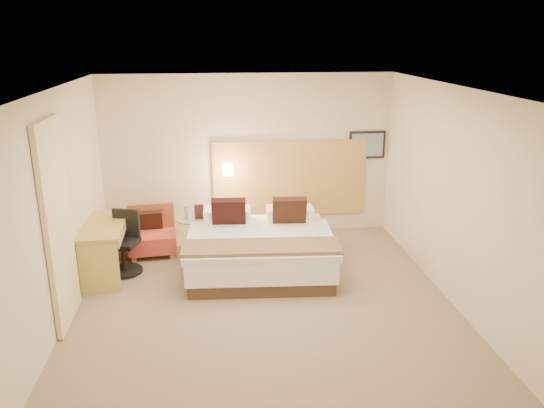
{
  "coord_description": "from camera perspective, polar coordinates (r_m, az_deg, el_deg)",
  "views": [
    {
      "loc": [
        -0.58,
        -6.14,
        3.29
      ],
      "look_at": [
        0.19,
        0.61,
        1.11
      ],
      "focal_mm": 35.0,
      "sensor_mm": 36.0,
      "label": 1
    }
  ],
  "objects": [
    {
      "name": "desk_chair",
      "position": [
        7.91,
        -15.6,
        -4.55
      ],
      "size": [
        0.62,
        0.62,
        0.9
      ],
      "color": "black",
      "rests_on": "floor"
    },
    {
      "name": "lamp_shade",
      "position": [
        8.77,
        -4.78,
        3.62
      ],
      "size": [
        0.15,
        0.15,
        0.15
      ],
      "primitive_type": "cube",
      "color": "#FFEDC6",
      "rests_on": "wall_back"
    },
    {
      "name": "art_canvas",
      "position": [
        9.16,
        10.22,
        6.26
      ],
      "size": [
        0.54,
        0.01,
        0.39
      ],
      "primitive_type": "cube",
      "color": "slate",
      "rests_on": "wall_back"
    },
    {
      "name": "bottle_a",
      "position": [
        8.26,
        -9.18,
        -0.8
      ],
      "size": [
        0.07,
        0.07,
        0.21
      ],
      "primitive_type": "cylinder",
      "rotation": [
        0.0,
        0.0,
        0.12
      ],
      "color": "#94B1E5",
      "rests_on": "side_table"
    },
    {
      "name": "wall_left",
      "position": [
        6.69,
        -22.03,
        -0.39
      ],
      "size": [
        0.02,
        5.0,
        2.7
      ],
      "primitive_type": "cube",
      "color": "beige",
      "rests_on": "floor"
    },
    {
      "name": "art_frame",
      "position": [
        9.18,
        10.19,
        6.29
      ],
      "size": [
        0.62,
        0.03,
        0.47
      ],
      "primitive_type": "cube",
      "color": "black",
      "rests_on": "wall_back"
    },
    {
      "name": "ceiling",
      "position": [
        6.19,
        -1.1,
        12.43
      ],
      "size": [
        4.8,
        5.0,
        0.02
      ],
      "primitive_type": "cube",
      "color": "white",
      "rests_on": "floor"
    },
    {
      "name": "headboard_panel",
      "position": [
        9.01,
        1.93,
        2.76
      ],
      "size": [
        2.6,
        0.04,
        1.3
      ],
      "primitive_type": "cube",
      "color": "tan",
      "rests_on": "wall_back"
    },
    {
      "name": "menu_folder",
      "position": [
        8.19,
        -7.87,
        -0.82
      ],
      "size": [
        0.14,
        0.07,
        0.23
      ],
      "primitive_type": "cube",
      "rotation": [
        0.0,
        0.0,
        0.12
      ],
      "color": "#3B1918",
      "rests_on": "side_table"
    },
    {
      "name": "desk",
      "position": [
        7.79,
        -17.42,
        -3.2
      ],
      "size": [
        0.6,
        1.24,
        0.77
      ],
      "color": "#A58F40",
      "rests_on": "floor"
    },
    {
      "name": "bed",
      "position": [
        7.77,
        -1.31,
        -4.6
      ],
      "size": [
        2.16,
        2.12,
        1.01
      ],
      "color": "#442E22",
      "rests_on": "floor"
    },
    {
      "name": "lamp_arm",
      "position": [
        8.82,
        -4.79,
        3.72
      ],
      "size": [
        0.02,
        0.12,
        0.02
      ],
      "primitive_type": "cylinder",
      "rotation": [
        1.57,
        0.0,
        0.0
      ],
      "color": "silver",
      "rests_on": "wall_back"
    },
    {
      "name": "side_table",
      "position": [
        8.35,
        -8.49,
        -3.19
      ],
      "size": [
        0.58,
        0.58,
        0.58
      ],
      "color": "white",
      "rests_on": "floor"
    },
    {
      "name": "wall_right",
      "position": [
        7.1,
        18.74,
        0.97
      ],
      "size": [
        0.02,
        5.0,
        2.7
      ],
      "primitive_type": "cube",
      "color": "beige",
      "rests_on": "floor"
    },
    {
      "name": "curtain",
      "position": [
        6.49,
        -22.03,
        -2.15
      ],
      "size": [
        0.06,
        0.9,
        2.42
      ],
      "primitive_type": "cube",
      "color": "beige",
      "rests_on": "wall_left"
    },
    {
      "name": "lounge_chair",
      "position": [
        8.5,
        -12.77,
        -3.25
      ],
      "size": [
        0.77,
        0.69,
        0.75
      ],
      "color": "#A1654C",
      "rests_on": "floor"
    },
    {
      "name": "wall_front",
      "position": [
        4.16,
        2.32,
        -10.08
      ],
      "size": [
        4.8,
        0.02,
        2.7
      ],
      "primitive_type": "cube",
      "color": "beige",
      "rests_on": "floor"
    },
    {
      "name": "wall_back",
      "position": [
        8.88,
        -2.58,
        5.18
      ],
      "size": [
        4.8,
        0.02,
        2.7
      ],
      "primitive_type": "cube",
      "color": "beige",
      "rests_on": "floor"
    },
    {
      "name": "floor",
      "position": [
        6.99,
        -0.96,
        -10.35
      ],
      "size": [
        4.8,
        5.0,
        0.02
      ],
      "primitive_type": "cube",
      "color": "#7F6D55",
      "rests_on": "ground"
    }
  ]
}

